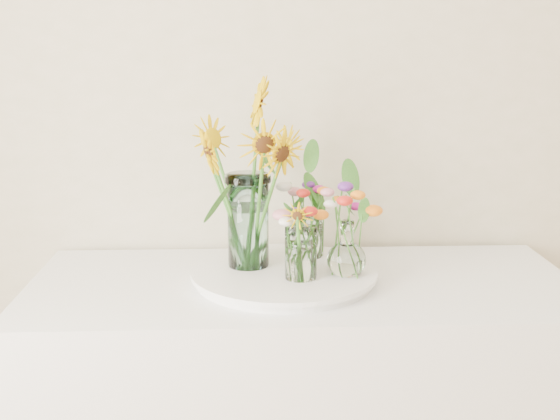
{
  "coord_description": "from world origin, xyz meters",
  "views": [
    {
      "loc": [
        -0.55,
        0.23,
        1.5
      ],
      "look_at": [
        -0.48,
        1.95,
        1.08
      ],
      "focal_mm": 45.0,
      "sensor_mm": 36.0,
      "label": 1
    }
  ],
  "objects": [
    {
      "name": "tray",
      "position": [
        -0.47,
        1.93,
        0.91
      ],
      "size": [
        0.45,
        0.45,
        0.02
      ],
      "primitive_type": "cylinder",
      "color": "white",
      "rests_on": "counter"
    },
    {
      "name": "mason_jar",
      "position": [
        -0.56,
        1.98,
        1.05
      ],
      "size": [
        0.13,
        0.13,
        0.25
      ],
      "primitive_type": "cylinder",
      "rotation": [
        0.0,
        0.0,
        -0.21
      ],
      "color": "#A7D6D2",
      "rests_on": "tray"
    },
    {
      "name": "sunflower_bouquet",
      "position": [
        -0.56,
        1.98,
        1.17
      ],
      "size": [
        0.69,
        0.69,
        0.48
      ],
      "primitive_type": null,
      "rotation": [
        0.0,
        0.0,
        -0.21
      ],
      "color": "#DBAC04",
      "rests_on": "tray"
    },
    {
      "name": "small_vase_a",
      "position": [
        -0.43,
        1.87,
        0.99
      ],
      "size": [
        0.09,
        0.09,
        0.14
      ],
      "primitive_type": "cylinder",
      "rotation": [
        0.0,
        0.0,
        0.21
      ],
      "color": "white",
      "rests_on": "tray"
    },
    {
      "name": "wildflower_posy_a",
      "position": [
        -0.43,
        1.87,
        1.04
      ],
      "size": [
        0.2,
        0.2,
        0.23
      ],
      "primitive_type": null,
      "color": "orange",
      "rests_on": "tray"
    },
    {
      "name": "small_vase_b",
      "position": [
        -0.32,
        1.9,
        1.0
      ],
      "size": [
        0.13,
        0.13,
        0.14
      ],
      "primitive_type": null,
      "rotation": [
        0.0,
        0.0,
        -0.37
      ],
      "color": "white",
      "rests_on": "tray"
    },
    {
      "name": "wildflower_posy_b",
      "position": [
        -0.32,
        1.9,
        1.04
      ],
      "size": [
        0.19,
        0.19,
        0.23
      ],
      "primitive_type": null,
      "color": "orange",
      "rests_on": "tray"
    },
    {
      "name": "small_vase_c",
      "position": [
        -0.4,
        2.05,
        0.99
      ],
      "size": [
        0.07,
        0.07,
        0.13
      ],
      "primitive_type": "cylinder",
      "rotation": [
        0.0,
        0.0,
        -0.02
      ],
      "color": "white",
      "rests_on": "tray"
    },
    {
      "name": "wildflower_posy_c",
      "position": [
        -0.4,
        2.05,
        1.03
      ],
      "size": [
        0.21,
        0.21,
        0.22
      ],
      "primitive_type": null,
      "color": "orange",
      "rests_on": "tray"
    }
  ]
}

